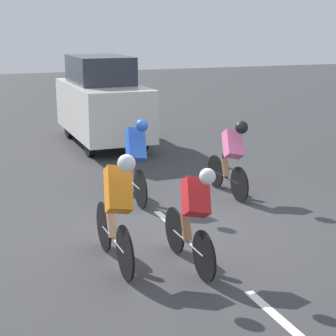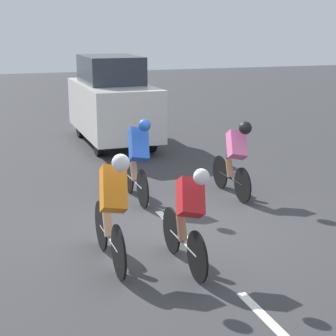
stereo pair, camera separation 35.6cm
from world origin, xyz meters
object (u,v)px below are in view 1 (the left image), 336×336
at_px(cyclist_red, 193,215).
at_px(cyclist_pink, 232,155).
at_px(cyclist_blue, 135,158).
at_px(cyclist_orange, 117,207).
at_px(support_car, 102,101).

relative_size(cyclist_red, cyclist_pink, 1.00).
relative_size(cyclist_red, cyclist_blue, 1.00).
distance_m(cyclist_blue, cyclist_orange, 2.82).
distance_m(cyclist_red, cyclist_blue, 3.02).
bearing_deg(cyclist_orange, cyclist_red, 155.74).
relative_size(cyclist_blue, cyclist_pink, 1.01).
bearing_deg(cyclist_pink, support_car, -79.15).
height_order(cyclist_orange, support_car, support_car).
height_order(cyclist_blue, support_car, support_car).
distance_m(cyclist_pink, support_car, 5.49).
bearing_deg(cyclist_blue, cyclist_orange, 67.33).
relative_size(cyclist_orange, cyclist_pink, 1.06).
bearing_deg(support_car, cyclist_orange, 76.51).
bearing_deg(cyclist_red, cyclist_orange, -24.26).
distance_m(cyclist_blue, support_car, 5.14).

